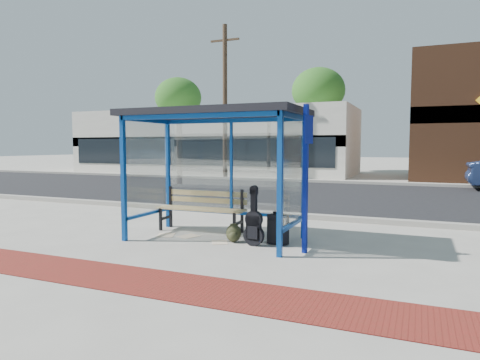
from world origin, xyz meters
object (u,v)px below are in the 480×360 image
at_px(bench, 202,207).
at_px(backpack, 234,233).
at_px(guitar_bag, 254,225).
at_px(suitcase, 278,229).

xyz_separation_m(bench, backpack, (1.01, -0.68, -0.34)).
height_order(bench, guitar_bag, guitar_bag).
height_order(guitar_bag, suitcase, guitar_bag).
bearing_deg(bench, guitar_bag, -29.84).
distance_m(bench, guitar_bag, 1.66).
xyz_separation_m(bench, guitar_bag, (1.45, -0.80, -0.13)).
bearing_deg(guitar_bag, backpack, 167.36).
bearing_deg(bench, backpack, -34.85).
bearing_deg(suitcase, bench, -176.01).
distance_m(bench, suitcase, 1.91).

